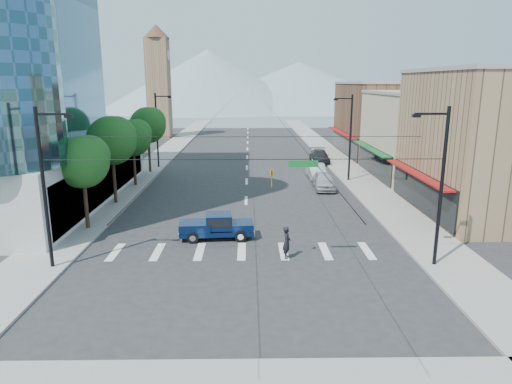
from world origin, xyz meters
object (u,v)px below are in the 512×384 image
at_px(parked_car_mid, 316,171).
at_px(pickup_truck, 216,226).
at_px(parked_car_far, 319,156).
at_px(pedestrian, 287,242).
at_px(parked_car_near, 324,181).

bearing_deg(parked_car_mid, pickup_truck, -116.85).
bearing_deg(parked_car_far, pedestrian, -98.81).
height_order(pickup_truck, parked_car_mid, pickup_truck).
height_order(parked_car_mid, parked_car_far, parked_car_far).
height_order(pickup_truck, pedestrian, pedestrian).
bearing_deg(parked_car_mid, parked_car_far, 78.88).
relative_size(pickup_truck, parked_car_mid, 1.05).
xyz_separation_m(pickup_truck, parked_car_far, (11.34, 29.28, -0.04)).
bearing_deg(parked_car_near, parked_car_far, 85.71).
distance_m(pedestrian, parked_car_far, 33.60).
distance_m(pickup_truck, parked_car_far, 31.40).
bearing_deg(parked_car_far, pickup_truck, -108.13).
relative_size(pickup_truck, pedestrian, 2.61).
distance_m(pickup_truck, parked_car_mid, 21.67).
relative_size(pedestrian, parked_car_near, 0.40).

